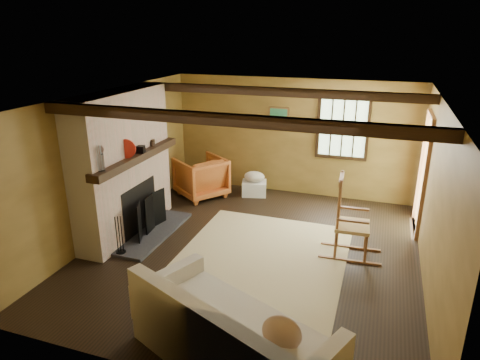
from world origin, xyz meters
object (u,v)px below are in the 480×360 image
at_px(sofa, 229,340).
at_px(armchair, 201,177).
at_px(fireplace, 125,170).
at_px(laundry_basket, 254,188).
at_px(rocking_chair, 349,223).

distance_m(sofa, armchair, 4.84).
relative_size(fireplace, sofa, 0.99).
bearing_deg(fireplace, laundry_basket, 56.15).
relative_size(sofa, armchair, 2.64).
xyz_separation_m(laundry_basket, armchair, (-1.03, -0.41, 0.27)).
xyz_separation_m(fireplace, sofa, (2.72, -2.41, -0.78)).
bearing_deg(laundry_basket, armchair, -158.38).
distance_m(laundry_basket, armchair, 1.14).
bearing_deg(sofa, rocking_chair, 95.33).
height_order(sofa, laundry_basket, sofa).
bearing_deg(laundry_basket, fireplace, -123.85).
relative_size(rocking_chair, laundry_basket, 2.57).
bearing_deg(armchair, fireplace, 20.97).
distance_m(rocking_chair, armchair, 3.49).
xyz_separation_m(sofa, armchair, (-2.21, 4.31, 0.10)).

